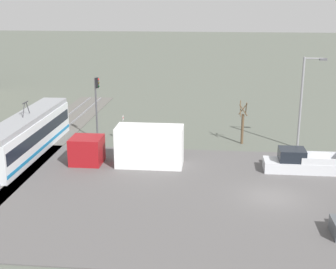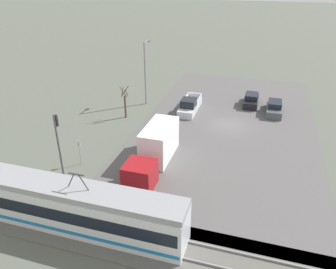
{
  "view_description": "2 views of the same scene",
  "coord_description": "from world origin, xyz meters",
  "px_view_note": "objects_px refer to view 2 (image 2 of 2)",
  "views": [
    {
      "loc": [
        -29.43,
        3.98,
        12.89
      ],
      "look_at": [
        3.8,
        7.32,
        3.12
      ],
      "focal_mm": 50.0,
      "sensor_mm": 36.0,
      "label": 1
    },
    {
      "loc": [
        -3.31,
        34.58,
        16.27
      ],
      "look_at": [
        4.16,
        10.04,
        3.11
      ],
      "focal_mm": 35.0,
      "sensor_mm": 36.0,
      "label": 2
    }
  ],
  "objects_px": {
    "light_rail_tram": "(82,209)",
    "box_truck": "(155,149)",
    "street_tree": "(125,103)",
    "pickup_truck": "(190,106)",
    "no_parking_sign": "(79,150)",
    "street_lamp_near_crossing": "(146,69)",
    "traffic_light_pole": "(58,140)",
    "sedan_car_1": "(274,108)",
    "sedan_car_0": "(251,100)"
  },
  "relations": [
    {
      "from": "light_rail_tram",
      "to": "box_truck",
      "type": "relative_size",
      "value": 1.63
    },
    {
      "from": "box_truck",
      "to": "street_tree",
      "type": "height_order",
      "value": "street_tree"
    },
    {
      "from": "pickup_truck",
      "to": "no_parking_sign",
      "type": "xyz_separation_m",
      "value": [
        6.66,
        15.09,
        0.74
      ]
    },
    {
      "from": "box_truck",
      "to": "no_parking_sign",
      "type": "distance_m",
      "value": 6.86
    },
    {
      "from": "pickup_truck",
      "to": "box_truck",
      "type": "bearing_deg",
      "value": 89.31
    },
    {
      "from": "street_lamp_near_crossing",
      "to": "pickup_truck",
      "type": "bearing_deg",
      "value": 170.72
    },
    {
      "from": "light_rail_tram",
      "to": "traffic_light_pole",
      "type": "bearing_deg",
      "value": -46.16
    },
    {
      "from": "traffic_light_pole",
      "to": "street_tree",
      "type": "distance_m",
      "value": 13.6
    },
    {
      "from": "sedan_car_1",
      "to": "traffic_light_pole",
      "type": "height_order",
      "value": "traffic_light_pole"
    },
    {
      "from": "sedan_car_0",
      "to": "light_rail_tram",
      "type": "bearing_deg",
      "value": 70.63
    },
    {
      "from": "street_lamp_near_crossing",
      "to": "no_parking_sign",
      "type": "relative_size",
      "value": 3.29
    },
    {
      "from": "pickup_truck",
      "to": "traffic_light_pole",
      "type": "height_order",
      "value": "traffic_light_pole"
    },
    {
      "from": "pickup_truck",
      "to": "street_lamp_near_crossing",
      "type": "relative_size",
      "value": 0.71
    },
    {
      "from": "sedan_car_1",
      "to": "street_lamp_near_crossing",
      "type": "bearing_deg",
      "value": 4.73
    },
    {
      "from": "box_truck",
      "to": "pickup_truck",
      "type": "relative_size",
      "value": 1.54
    },
    {
      "from": "no_parking_sign",
      "to": "sedan_car_0",
      "type": "bearing_deg",
      "value": -125.62
    },
    {
      "from": "street_tree",
      "to": "pickup_truck",
      "type": "bearing_deg",
      "value": -149.61
    },
    {
      "from": "street_tree",
      "to": "street_lamp_near_crossing",
      "type": "xyz_separation_m",
      "value": [
        -0.8,
        -5.09,
        2.87
      ]
    },
    {
      "from": "sedan_car_1",
      "to": "traffic_light_pole",
      "type": "bearing_deg",
      "value": 49.44
    },
    {
      "from": "light_rail_tram",
      "to": "no_parking_sign",
      "type": "height_order",
      "value": "light_rail_tram"
    },
    {
      "from": "light_rail_tram",
      "to": "traffic_light_pole",
      "type": "height_order",
      "value": "traffic_light_pole"
    },
    {
      "from": "traffic_light_pole",
      "to": "no_parking_sign",
      "type": "xyz_separation_m",
      "value": [
        -0.19,
        -2.45,
        -2.3
      ]
    },
    {
      "from": "street_lamp_near_crossing",
      "to": "no_parking_sign",
      "type": "distance_m",
      "value": 16.41
    },
    {
      "from": "light_rail_tram",
      "to": "no_parking_sign",
      "type": "relative_size",
      "value": 5.94
    },
    {
      "from": "no_parking_sign",
      "to": "pickup_truck",
      "type": "bearing_deg",
      "value": -113.82
    },
    {
      "from": "sedan_car_0",
      "to": "street_lamp_near_crossing",
      "type": "xyz_separation_m",
      "value": [
        13.39,
        3.29,
        3.97
      ]
    },
    {
      "from": "pickup_truck",
      "to": "light_rail_tram",
      "type": "bearing_deg",
      "value": 84.49
    },
    {
      "from": "traffic_light_pole",
      "to": "no_parking_sign",
      "type": "distance_m",
      "value": 3.36
    },
    {
      "from": "pickup_truck",
      "to": "traffic_light_pole",
      "type": "distance_m",
      "value": 19.07
    },
    {
      "from": "sedan_car_1",
      "to": "street_lamp_near_crossing",
      "type": "relative_size",
      "value": 0.57
    },
    {
      "from": "light_rail_tram",
      "to": "sedan_car_0",
      "type": "relative_size",
      "value": 3.43
    },
    {
      "from": "pickup_truck",
      "to": "street_lamp_near_crossing",
      "type": "distance_m",
      "value": 7.38
    },
    {
      "from": "traffic_light_pole",
      "to": "street_lamp_near_crossing",
      "type": "height_order",
      "value": "street_lamp_near_crossing"
    },
    {
      "from": "light_rail_tram",
      "to": "pickup_truck",
      "type": "distance_m",
      "value": 22.54
    },
    {
      "from": "sedan_car_0",
      "to": "traffic_light_pole",
      "type": "relative_size",
      "value": 0.72
    },
    {
      "from": "pickup_truck",
      "to": "street_tree",
      "type": "distance_m",
      "value": 8.14
    },
    {
      "from": "light_rail_tram",
      "to": "street_lamp_near_crossing",
      "type": "distance_m",
      "value": 23.95
    },
    {
      "from": "no_parking_sign",
      "to": "traffic_light_pole",
      "type": "bearing_deg",
      "value": 85.51
    },
    {
      "from": "light_rail_tram",
      "to": "sedan_car_1",
      "type": "xyz_separation_m",
      "value": [
        -12.34,
        -24.78,
        -0.98
      ]
    },
    {
      "from": "box_truck",
      "to": "sedan_car_1",
      "type": "bearing_deg",
      "value": -124.06
    },
    {
      "from": "sedan_car_0",
      "to": "traffic_light_pole",
      "type": "distance_m",
      "value": 26.16
    },
    {
      "from": "box_truck",
      "to": "traffic_light_pole",
      "type": "xyz_separation_m",
      "value": [
        6.7,
        4.61,
        2.24
      ]
    },
    {
      "from": "pickup_truck",
      "to": "street_lamp_near_crossing",
      "type": "height_order",
      "value": "street_lamp_near_crossing"
    },
    {
      "from": "light_rail_tram",
      "to": "traffic_light_pole",
      "type": "relative_size",
      "value": 2.47
    },
    {
      "from": "box_truck",
      "to": "pickup_truck",
      "type": "distance_m",
      "value": 12.95
    },
    {
      "from": "light_rail_tram",
      "to": "pickup_truck",
      "type": "bearing_deg",
      "value": -95.51
    },
    {
      "from": "pickup_truck",
      "to": "no_parking_sign",
      "type": "distance_m",
      "value": 16.51
    },
    {
      "from": "pickup_truck",
      "to": "sedan_car_0",
      "type": "distance_m",
      "value": 8.41
    },
    {
      "from": "sedan_car_1",
      "to": "traffic_light_pole",
      "type": "xyz_separation_m",
      "value": [
        17.03,
        19.89,
        3.07
      ]
    },
    {
      "from": "traffic_light_pole",
      "to": "box_truck",
      "type": "bearing_deg",
      "value": -145.44
    }
  ]
}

